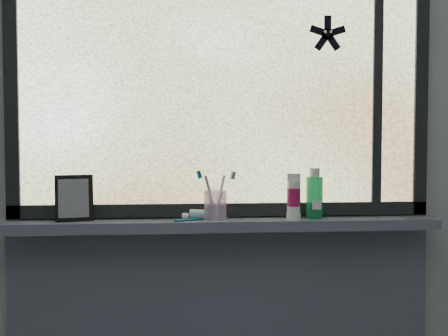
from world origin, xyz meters
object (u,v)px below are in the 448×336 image
Objects in this scene: vanity_mirror at (74,198)px; cream_tube at (294,195)px; toothbrush_cup at (215,205)px; mouthwash_bottle at (314,193)px.

vanity_mirror reaches higher than cream_tube.
vanity_mirror is 0.81m from cream_tube.
toothbrush_cup is 0.89× the size of cream_tube.
toothbrush_cup is 0.29m from cream_tube.
mouthwash_bottle reaches higher than cream_tube.
mouthwash_bottle is at bearing 14.02° from cream_tube.
toothbrush_cup is (0.51, -0.02, -0.03)m from vanity_mirror.
mouthwash_bottle reaches higher than toothbrush_cup.
mouthwash_bottle is (0.38, 0.01, 0.04)m from toothbrush_cup.
mouthwash_bottle is (0.89, -0.01, 0.01)m from vanity_mirror.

